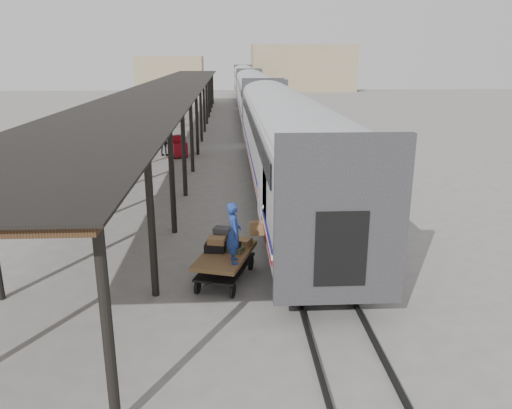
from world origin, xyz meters
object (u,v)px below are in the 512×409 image
Objects in this scene: luggage_tug at (177,147)px; pedestrian at (164,142)px; porter at (234,233)px; baggage_cart at (225,260)px.

luggage_tug is 0.97m from pedestrian.
porter is at bearing 112.64° from pedestrian.
porter is 19.90m from pedestrian.
porter reaches higher than pedestrian.
luggage_tug is at bearing 117.22° from baggage_cart.
baggage_cart is 18.77m from luggage_tug.
pedestrian is at bearing 139.69° from luggage_tug.
pedestrian is (-0.87, 0.27, 0.33)m from luggage_tug.
baggage_cart is 1.27m from porter.
pedestrian is at bearing 5.61° from porter.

